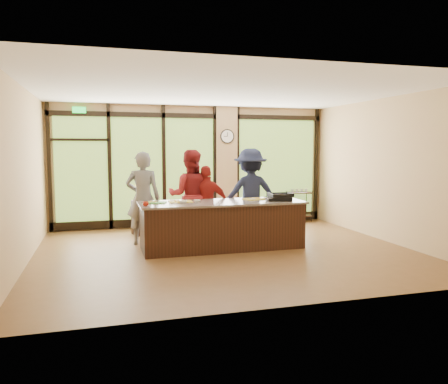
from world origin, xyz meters
TOP-DOWN VIEW (x-y plane):
  - floor at (0.00, 0.00)m, footprint 7.00×7.00m
  - ceiling at (0.00, 0.00)m, footprint 7.00×7.00m
  - back_wall at (0.00, 3.00)m, footprint 7.00×0.00m
  - left_wall at (-3.50, 0.00)m, footprint 0.00×6.00m
  - right_wall at (3.50, 0.00)m, footprint 0.00×6.00m
  - window_wall at (0.16, 2.95)m, footprint 6.90×0.12m
  - island_base at (0.00, 0.30)m, footprint 3.10×1.00m
  - countertop at (0.00, 0.30)m, footprint 3.20×1.10m
  - wall_clock at (0.85, 2.87)m, footprint 0.36×0.04m
  - cook_left at (-1.45, 1.06)m, footprint 0.76×0.57m
  - cook_midleft at (-0.46, 1.14)m, footprint 1.08×0.93m
  - cook_midright at (-0.14, 0.98)m, footprint 0.98×0.51m
  - cook_right at (0.84, 1.03)m, footprint 1.32×0.83m
  - roasting_pan at (1.15, 0.13)m, footprint 0.54×0.48m
  - mixing_bowl at (0.97, 0.15)m, footprint 0.31×0.31m
  - cutting_board_left at (-1.29, 0.44)m, footprint 0.50×0.43m
  - cutting_board_center at (-0.79, 0.45)m, footprint 0.46×0.35m
  - cutting_board_right at (0.74, 0.46)m, footprint 0.50×0.42m
  - prep_bowl_near at (-0.77, 0.26)m, footprint 0.19×0.19m
  - prep_bowl_mid at (-0.48, 0.36)m, footprint 0.14×0.14m
  - prep_bowl_far at (0.65, 0.39)m, footprint 0.16×0.16m
  - red_ramekin at (-1.50, 0.01)m, footprint 0.11×0.11m
  - flower_stand at (-1.38, 2.09)m, footprint 0.49×0.49m
  - flower_vase at (-1.38, 2.09)m, footprint 0.33×0.33m
  - bar_cart at (2.82, 2.75)m, footprint 0.72×0.56m

SIDE VIEW (x-z plane):
  - floor at x=0.00m, z-range 0.00..0.00m
  - flower_stand at x=-1.38m, z-range 0.00..0.78m
  - island_base at x=0.00m, z-range 0.00..0.88m
  - bar_cart at x=2.82m, z-range 0.09..0.96m
  - cook_midright at x=-0.14m, z-range 0.00..1.60m
  - countertop at x=0.00m, z-range 0.88..0.92m
  - flower_vase at x=-1.38m, z-range 0.78..1.05m
  - cutting_board_left at x=-1.29m, z-range 0.92..0.93m
  - cutting_board_right at x=0.74m, z-range 0.92..0.93m
  - cutting_board_center at x=-0.79m, z-range 0.92..0.93m
  - prep_bowl_far at x=0.65m, z-range 0.92..0.95m
  - prep_bowl_mid at x=-0.48m, z-range 0.92..0.96m
  - prep_bowl_near at x=-0.77m, z-range 0.92..0.97m
  - cook_left at x=-1.45m, z-range 0.00..1.89m
  - mixing_bowl at x=0.97m, z-range 0.92..0.99m
  - roasting_pan at x=1.15m, z-range 0.92..1.00m
  - red_ramekin at x=-1.50m, z-range 0.92..1.00m
  - cook_midleft at x=-0.46m, z-range 0.00..1.92m
  - cook_right at x=0.84m, z-range 0.00..1.95m
  - window_wall at x=0.16m, z-range -0.11..2.89m
  - back_wall at x=0.00m, z-range -2.00..5.00m
  - left_wall at x=-3.50m, z-range -1.50..4.50m
  - right_wall at x=3.50m, z-range -1.50..4.50m
  - wall_clock at x=0.85m, z-range 2.07..2.43m
  - ceiling at x=0.00m, z-range 3.00..3.00m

